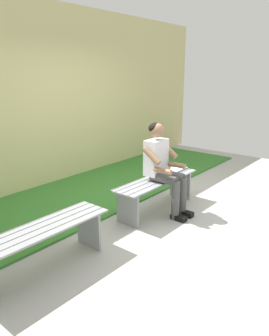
{
  "coord_description": "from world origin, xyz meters",
  "views": [
    {
      "loc": [
        3.62,
        2.54,
        1.93
      ],
      "look_at": [
        0.69,
        0.15,
        0.82
      ],
      "focal_mm": 34.89,
      "sensor_mm": 36.0,
      "label": 1
    }
  ],
  "objects_px": {
    "apple": "(168,170)",
    "bench_near": "(157,187)",
    "bench_far": "(41,240)",
    "book_open": "(177,170)",
    "person_seated": "(163,165)"
  },
  "relations": [
    {
      "from": "book_open",
      "to": "bench_far",
      "type": "bearing_deg",
      "value": 0.79
    },
    {
      "from": "apple",
      "to": "book_open",
      "type": "relative_size",
      "value": 0.17
    },
    {
      "from": "bench_near",
      "to": "apple",
      "type": "xyz_separation_m",
      "value": [
        -0.4,
        -0.07,
        0.16
      ]
    },
    {
      "from": "apple",
      "to": "bench_near",
      "type": "bearing_deg",
      "value": 9.43
    },
    {
      "from": "bench_near",
      "to": "bench_far",
      "type": "xyz_separation_m",
      "value": [
        1.97,
        0.0,
        -0.0
      ]
    },
    {
      "from": "person_seated",
      "to": "apple",
      "type": "distance_m",
      "value": 0.48
    },
    {
      "from": "person_seated",
      "to": "book_open",
      "type": "distance_m",
      "value": 0.6
    },
    {
      "from": "person_seated",
      "to": "bench_far",
      "type": "bearing_deg",
      "value": -2.98
    },
    {
      "from": "bench_near",
      "to": "book_open",
      "type": "bearing_deg",
      "value": -178.98
    },
    {
      "from": "apple",
      "to": "book_open",
      "type": "xyz_separation_m",
      "value": [
        -0.14,
        0.06,
        -0.02
      ]
    },
    {
      "from": "bench_near",
      "to": "person_seated",
      "type": "relative_size",
      "value": 1.19
    },
    {
      "from": "bench_far",
      "to": "apple",
      "type": "height_order",
      "value": "apple"
    },
    {
      "from": "bench_far",
      "to": "bench_near",
      "type": "bearing_deg",
      "value": -180.0
    },
    {
      "from": "book_open",
      "to": "apple",
      "type": "bearing_deg",
      "value": -20.59
    },
    {
      "from": "bench_near",
      "to": "book_open",
      "type": "distance_m",
      "value": 0.56
    }
  ]
}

